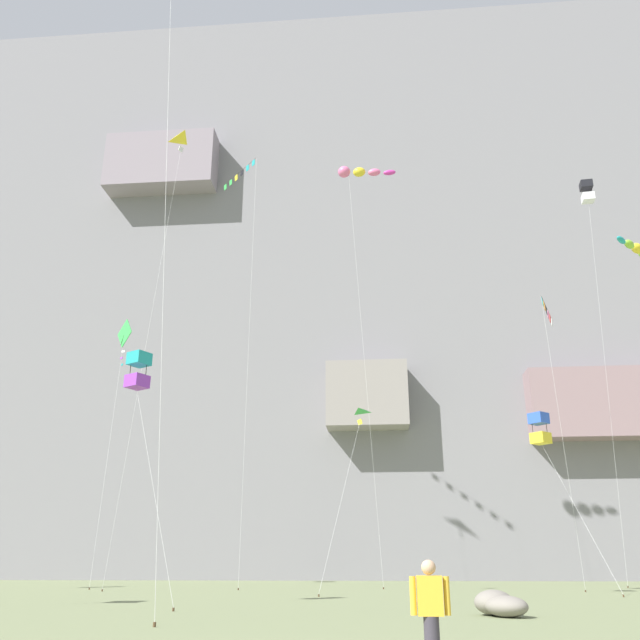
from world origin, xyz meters
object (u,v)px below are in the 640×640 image
object	(u,v)px
spectator_watching_right	(431,615)
kite_box_mid_center	(138,371)
kite_delta_upper_right	(354,427)
boulder_foreground_left	(494,602)
kite_banner_low_center	(548,321)
kite_box_upper_mid	(587,193)
kite_windsock_high_right	(638,249)
kite_banner_upper_left	(240,198)
boulder_mid_field	(506,606)
kite_diamond_mid_right	(124,336)
kite_windsock_far_left	(358,173)
kite_delta_low_left	(185,159)
kite_box_far_right	(540,429)

from	to	relation	value
spectator_watching_right	kite_box_mid_center	bearing A→B (deg)	123.50
kite_delta_upper_right	boulder_foreground_left	bearing A→B (deg)	-73.49
spectator_watching_right	kite_banner_low_center	size ratio (longest dim) A/B	0.09
boulder_foreground_left	kite_box_upper_mid	bearing A→B (deg)	61.97
boulder_foreground_left	kite_box_upper_mid	xyz separation A→B (m)	(14.32, 26.91, 30.12)
kite_windsock_high_right	kite_delta_upper_right	distance (m)	18.68
kite_banner_upper_left	kite_box_mid_center	xyz separation A→B (m)	(0.56, -20.27, -20.26)
kite_windsock_high_right	kite_box_upper_mid	xyz separation A→B (m)	(3.88, 17.04, 13.33)
boulder_mid_field	kite_diamond_mid_right	xyz separation A→B (m)	(-23.61, 25.90, 18.09)
boulder_foreground_left	kite_windsock_far_left	bearing A→B (deg)	100.94
kite_delta_low_left	spectator_watching_right	bearing A→B (deg)	-65.69
boulder_foreground_left	kite_delta_low_left	distance (m)	42.39
kite_box_upper_mid	kite_banner_upper_left	distance (m)	28.75
kite_delta_upper_right	kite_box_mid_center	xyz separation A→B (m)	(-8.65, -13.58, -0.06)
spectator_watching_right	kite_box_upper_mid	size ratio (longest dim) A/B	0.05
kite_box_upper_mid	kite_delta_upper_right	bearing A→B (deg)	-152.58
kite_box_upper_mid	kite_windsock_high_right	bearing A→B (deg)	-102.82
boulder_foreground_left	kite_windsock_high_right	bearing A→B (deg)	43.36
kite_windsock_high_right	kite_box_far_right	size ratio (longest dim) A/B	1.71
boulder_foreground_left	boulder_mid_field	distance (m)	0.84
boulder_foreground_left	spectator_watching_right	distance (m)	13.39
kite_box_upper_mid	kite_box_mid_center	world-z (taller)	kite_box_upper_mid
spectator_watching_right	kite_box_far_right	xyz separation A→B (m)	(9.19, 31.64, 8.48)
kite_box_upper_mid	kite_banner_upper_left	xyz separation A→B (m)	(-28.54, -3.34, -0.95)
kite_box_upper_mid	kite_delta_low_left	bearing A→B (deg)	-170.39
kite_diamond_mid_right	kite_delta_upper_right	xyz separation A→B (m)	(18.36, -8.23, -9.06)
kite_box_upper_mid	kite_box_far_right	world-z (taller)	kite_box_upper_mid
kite_delta_upper_right	kite_box_mid_center	bearing A→B (deg)	-122.50
kite_box_upper_mid	kite_banner_upper_left	size ratio (longest dim) A/B	0.98
boulder_foreground_left	kite_windsock_high_right	size ratio (longest dim) A/B	0.10
spectator_watching_right	kite_windsock_high_right	distance (m)	31.12
boulder_mid_field	kite_diamond_mid_right	bearing A→B (deg)	132.36
kite_delta_upper_right	spectator_watching_right	bearing A→B (deg)	-85.83
boulder_foreground_left	kite_box_far_right	world-z (taller)	kite_box_far_right
boulder_foreground_left	kite_windsock_far_left	xyz separation A→B (m)	(-4.58, 23.69, 31.07)
boulder_mid_field	kite_windsock_high_right	size ratio (longest dim) A/B	0.11
kite_diamond_mid_right	kite_banner_upper_left	world-z (taller)	kite_banner_upper_left
kite_banner_upper_left	kite_box_far_right	world-z (taller)	kite_banner_upper_left
boulder_foreground_left	kite_banner_low_center	xyz separation A→B (m)	(8.03, 19.81, 16.41)
kite_diamond_mid_right	kite_box_upper_mid	world-z (taller)	kite_box_upper_mid
kite_delta_low_left	kite_banner_low_center	bearing A→B (deg)	-3.39
kite_banner_low_center	kite_diamond_mid_right	bearing A→B (deg)	170.42
kite_delta_low_left	kite_banner_upper_left	size ratio (longest dim) A/B	1.03
kite_banner_low_center	kite_windsock_far_left	bearing A→B (deg)	162.89
boulder_mid_field	kite_box_mid_center	world-z (taller)	kite_box_mid_center
spectator_watching_right	kite_banner_upper_left	distance (m)	47.92
kite_banner_low_center	kite_box_mid_center	size ratio (longest dim) A/B	1.76
kite_delta_low_left	kite_windsock_far_left	bearing A→B (deg)	9.53
boulder_foreground_left	kite_delta_upper_right	xyz separation A→B (m)	(-5.00, 16.88, 8.96)
kite_windsock_high_right	kite_banner_upper_left	size ratio (longest dim) A/B	0.55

